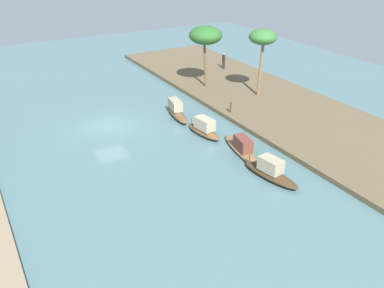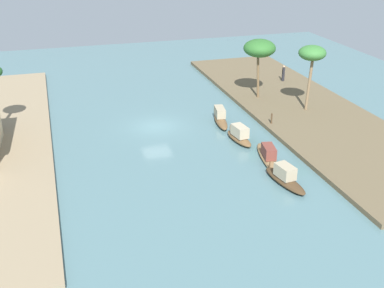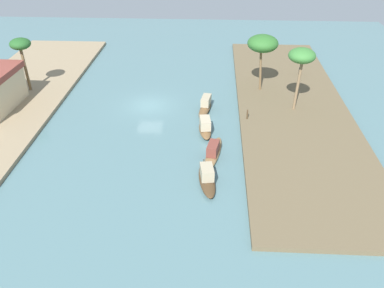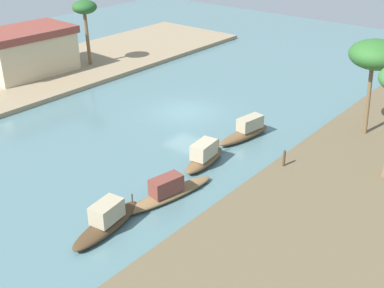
{
  "view_description": "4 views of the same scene",
  "coord_description": "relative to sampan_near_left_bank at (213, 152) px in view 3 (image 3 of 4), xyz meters",
  "views": [
    {
      "loc": [
        -30.52,
        9.56,
        13.76
      ],
      "look_at": [
        -7.45,
        -3.46,
        0.76
      ],
      "focal_mm": 39.84,
      "sensor_mm": 36.0,
      "label": 1
    },
    {
      "loc": [
        -39.29,
        8.5,
        16.27
      ],
      "look_at": [
        -6.37,
        -1.39,
        0.86
      ],
      "focal_mm": 45.77,
      "sensor_mm": 36.0,
      "label": 2
    },
    {
      "loc": [
        -37.55,
        -6.38,
        18.35
      ],
      "look_at": [
        -7.99,
        -4.78,
        0.42
      ],
      "focal_mm": 38.75,
      "sensor_mm": 36.0,
      "label": 3
    },
    {
      "loc": [
        -24.26,
        -20.52,
        13.28
      ],
      "look_at": [
        -5.0,
        -4.74,
        0.88
      ],
      "focal_mm": 45.4,
      "sensor_mm": 36.0,
      "label": 4
    }
  ],
  "objects": [
    {
      "name": "river_water",
      "position": [
        9.1,
        6.56,
        -0.41
      ],
      "size": [
        67.61,
        67.61,
        0.0
      ],
      "primitive_type": "plane",
      "color": "slate",
      "rests_on": "ground"
    },
    {
      "name": "riverbank_left",
      "position": [
        9.1,
        -7.75,
        -0.23
      ],
      "size": [
        38.99,
        10.65,
        0.36
      ],
      "primitive_type": "cube",
      "color": "brown",
      "rests_on": "ground"
    },
    {
      "name": "riverbank_right",
      "position": [
        9.1,
        20.87,
        -0.23
      ],
      "size": [
        38.99,
        10.65,
        0.36
      ],
      "primitive_type": "cube",
      "color": "#937F60",
      "rests_on": "ground"
    },
    {
      "name": "sampan_near_left_bank",
      "position": [
        0.0,
        0.0,
        0.0
      ],
      "size": [
        5.47,
        1.96,
        1.23
      ],
      "rotation": [
        0.0,
        0.0,
        -0.18
      ],
      "color": "brown",
      "rests_on": "river_water"
    },
    {
      "name": "sampan_with_red_awning",
      "position": [
        -3.66,
        0.43,
        0.06
      ],
      "size": [
        4.46,
        1.76,
        1.36
      ],
      "rotation": [
        0.0,
        0.0,
        0.15
      ],
      "color": "#47331E",
      "rests_on": "river_water"
    },
    {
      "name": "sampan_downstream_large",
      "position": [
        3.9,
        0.77,
        0.13
      ],
      "size": [
        3.68,
        1.46,
        1.41
      ],
      "rotation": [
        0.0,
        0.0,
        0.12
      ],
      "color": "brown",
      "rests_on": "river_water"
    },
    {
      "name": "sampan_foreground",
      "position": [
        8.26,
        0.85,
        0.09
      ],
      "size": [
        4.34,
        1.58,
        1.35
      ],
      "rotation": [
        0.0,
        0.0,
        -0.16
      ],
      "color": "brown",
      "rests_on": "river_water"
    },
    {
      "name": "person_on_near_bank",
      "position": [
        17.41,
        -9.85,
        0.75
      ],
      "size": [
        0.41,
        0.37,
        1.76
      ],
      "rotation": [
        0.0,
        0.0,
        2.94
      ],
      "color": "#232328",
      "rests_on": "riverbank_left"
    },
    {
      "name": "mooring_post",
      "position": [
        6.03,
        -3.09,
        0.41
      ],
      "size": [
        0.14,
        0.14,
        0.92
      ],
      "primitive_type": "cylinder",
      "color": "#4C3823",
      "rests_on": "riverbank_left"
    },
    {
      "name": "palm_tree_left_near",
      "position": [
        8.37,
        -7.85,
        5.22
      ],
      "size": [
        2.49,
        2.49,
        6.08
      ],
      "color": "#7F6647",
      "rests_on": "riverbank_left"
    },
    {
      "name": "palm_tree_left_far",
      "position": [
        13.0,
        -4.77,
        4.92
      ],
      "size": [
        3.14,
        3.14,
        5.87
      ],
      "color": "brown",
      "rests_on": "riverbank_left"
    },
    {
      "name": "palm_tree_right_tall",
      "position": [
        11.56,
        19.76,
        4.75
      ],
      "size": [
        2.11,
        2.11,
        5.58
      ],
      "color": "brown",
      "rests_on": "riverbank_right"
    }
  ]
}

